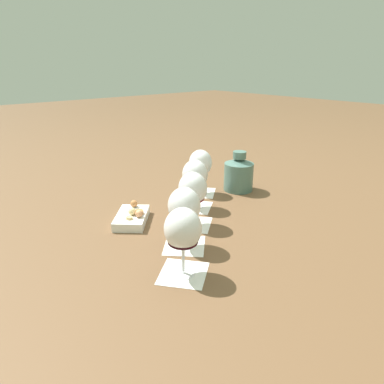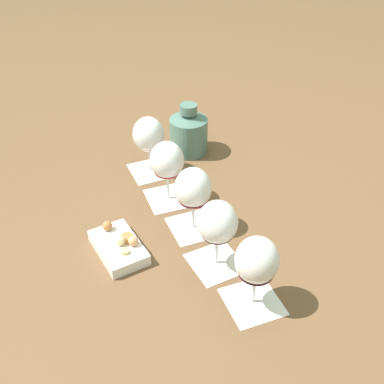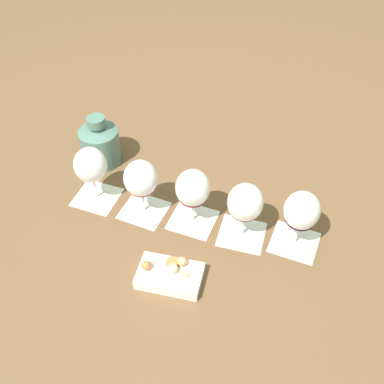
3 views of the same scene
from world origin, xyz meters
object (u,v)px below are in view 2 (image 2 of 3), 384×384
at_px(wine_glass_3, 217,225).
at_px(ceramic_vase, 189,132).
at_px(wine_glass_2, 193,191).
at_px(wine_glass_4, 257,263).
at_px(wine_glass_0, 149,137).
at_px(snack_dish, 119,246).
at_px(wine_glass_1, 167,162).

bearing_deg(wine_glass_3, ceramic_vase, 114.53).
distance_m(wine_glass_2, wine_glass_4, 0.27).
bearing_deg(wine_glass_0, wine_glass_3, -48.12).
relative_size(wine_glass_4, snack_dish, 0.97).
relative_size(wine_glass_1, wine_glass_4, 1.00).
bearing_deg(wine_glass_1, wine_glass_2, -44.86).
bearing_deg(wine_glass_4, snack_dish, 169.93).
bearing_deg(wine_glass_4, ceramic_vase, 119.76).
height_order(wine_glass_3, ceramic_vase, wine_glass_3).
distance_m(wine_glass_0, wine_glass_3, 0.43).
xyz_separation_m(wine_glass_2, snack_dish, (-0.15, -0.13, -0.10)).
height_order(wine_glass_2, snack_dish, wine_glass_2).
height_order(wine_glass_1, snack_dish, wine_glass_1).
bearing_deg(snack_dish, wine_glass_4, -10.07).
xyz_separation_m(wine_glass_0, wine_glass_4, (0.39, -0.41, 0.00)).
bearing_deg(wine_glass_4, wine_glass_2, 134.64).
relative_size(wine_glass_2, wine_glass_3, 1.00).
height_order(ceramic_vase, snack_dish, ceramic_vase).
xyz_separation_m(wine_glass_1, ceramic_vase, (-0.02, 0.25, -0.05)).
xyz_separation_m(wine_glass_1, snack_dish, (-0.04, -0.24, -0.10)).
relative_size(wine_glass_0, wine_glass_3, 1.00).
height_order(wine_glass_1, wine_glass_4, same).
relative_size(wine_glass_2, wine_glass_4, 1.00).
height_order(wine_glass_1, wine_glass_2, same).
height_order(wine_glass_2, wine_glass_3, same).
xyz_separation_m(wine_glass_3, wine_glass_4, (0.11, -0.09, 0.00)).
xyz_separation_m(wine_glass_0, wine_glass_1, (0.10, -0.11, 0.00)).
height_order(wine_glass_0, wine_glass_4, same).
distance_m(wine_glass_4, ceramic_vase, 0.64).
height_order(wine_glass_3, wine_glass_4, same).
distance_m(wine_glass_1, wine_glass_2, 0.15).
height_order(wine_glass_3, snack_dish, wine_glass_3).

